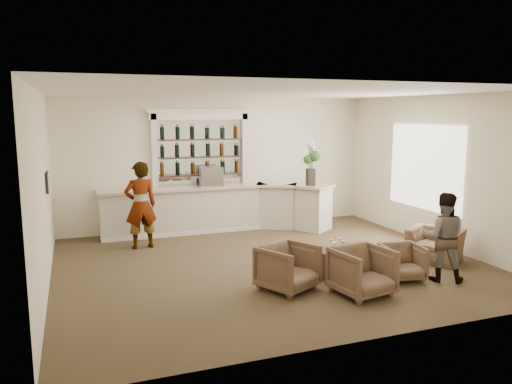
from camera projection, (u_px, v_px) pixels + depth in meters
ground at (270, 264)px, 9.73m from camera, size 8.00×8.00×0.00m
room_shell at (265, 142)px, 10.07m from camera, size 8.04×7.02×3.32m
bar_counter at (219, 208)px, 12.36m from camera, size 5.72×1.80×1.14m
back_bar_alcove at (201, 149)px, 12.39m from camera, size 2.64×0.25×3.00m
cocktail_table at (337, 264)px, 8.88m from camera, size 0.68×0.68×0.50m
sommelier at (141, 205)px, 10.74m from camera, size 0.74×0.53×1.89m
guest at (443, 237)px, 8.69m from camera, size 0.96×0.92×1.56m
armchair_left at (288, 267)px, 8.26m from camera, size 1.12×1.13×0.77m
armchair_center at (362, 271)px, 8.03m from camera, size 0.97×0.99×0.78m
armchair_right at (402, 262)px, 8.80m from camera, size 0.77×0.78×0.63m
armchair_far at (435, 245)px, 9.91m from camera, size 1.25×1.29×0.64m
espresso_machine at (211, 176)px, 12.23m from camera, size 0.59×0.51×0.47m
flower_vase at (311, 160)px, 12.25m from camera, size 0.29×0.29×1.09m
wine_glass_bar_left at (171, 184)px, 11.78m from camera, size 0.07×0.07×0.21m
wine_glass_bar_right at (248, 180)px, 12.59m from camera, size 0.07×0.07×0.21m
wine_glass_tbl_a at (331, 245)px, 8.81m from camera, size 0.07×0.07×0.21m
wine_glass_tbl_b at (340, 243)px, 8.93m from camera, size 0.07×0.07×0.21m
wine_glass_tbl_c at (343, 247)px, 8.71m from camera, size 0.07×0.07×0.21m
napkin_holder at (333, 246)px, 8.95m from camera, size 0.08×0.08×0.12m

